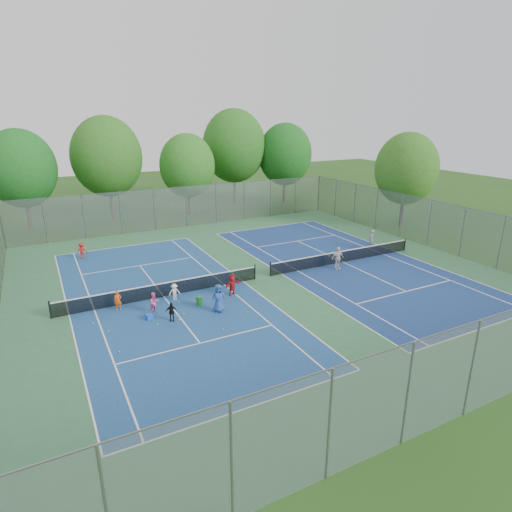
{
  "coord_description": "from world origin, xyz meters",
  "views": [
    {
      "loc": [
        -13.19,
        -24.29,
        10.89
      ],
      "look_at": [
        0.0,
        1.0,
        1.3
      ],
      "focal_mm": 30.0,
      "sensor_mm": 36.0,
      "label": 1
    }
  ],
  "objects_px": {
    "ball_crate": "(149,317)",
    "instructor": "(371,239)",
    "ball_hopper": "(199,301)",
    "net_left": "(163,290)",
    "net_right": "(343,257)"
  },
  "relations": [
    {
      "from": "ball_crate",
      "to": "ball_hopper",
      "type": "height_order",
      "value": "ball_hopper"
    },
    {
      "from": "net_right",
      "to": "ball_crate",
      "type": "distance_m",
      "value": 15.79
    },
    {
      "from": "net_left",
      "to": "ball_hopper",
      "type": "relative_size",
      "value": 23.43
    },
    {
      "from": "net_right",
      "to": "ball_crate",
      "type": "xyz_separation_m",
      "value": [
        -15.57,
        -2.61,
        -0.31
      ]
    },
    {
      "from": "ball_hopper",
      "to": "net_right",
      "type": "bearing_deg",
      "value": 9.99
    },
    {
      "from": "net_left",
      "to": "ball_crate",
      "type": "relative_size",
      "value": 36.82
    },
    {
      "from": "ball_crate",
      "to": "ball_hopper",
      "type": "bearing_deg",
      "value": 7.55
    },
    {
      "from": "ball_hopper",
      "to": "instructor",
      "type": "xyz_separation_m",
      "value": [
        16.61,
        3.8,
        0.57
      ]
    },
    {
      "from": "instructor",
      "to": "ball_hopper",
      "type": "bearing_deg",
      "value": -31.13
    },
    {
      "from": "net_right",
      "to": "ball_hopper",
      "type": "bearing_deg",
      "value": -170.01
    },
    {
      "from": "ball_crate",
      "to": "net_left",
      "type": "bearing_deg",
      "value": 58.9
    },
    {
      "from": "ball_crate",
      "to": "instructor",
      "type": "relative_size",
      "value": 0.21
    },
    {
      "from": "instructor",
      "to": "ball_crate",
      "type": "bearing_deg",
      "value": -31.95
    },
    {
      "from": "ball_crate",
      "to": "instructor",
      "type": "height_order",
      "value": "instructor"
    },
    {
      "from": "net_left",
      "to": "net_right",
      "type": "distance_m",
      "value": 14.0
    }
  ]
}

